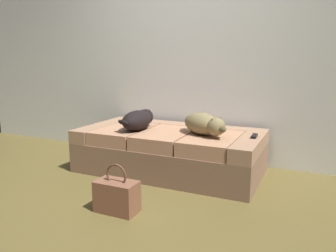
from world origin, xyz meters
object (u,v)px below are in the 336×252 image
couch (170,151)px  tv_remote (254,136)px  dog_dark (138,120)px  dog_tan (204,124)px  handbag (117,196)px

couch → tv_remote: (0.84, 0.03, 0.23)m
tv_remote → dog_dark: bearing=-175.5°
dog_dark → couch: bearing=18.5°
dog_tan → handbag: (-0.36, -0.97, -0.41)m
dog_dark → dog_tan: bearing=3.1°
dog_dark → handbag: dog_dark is taller
couch → dog_dark: 0.46m
dog_dark → tv_remote: (1.15, 0.13, -0.09)m
tv_remote → dog_tan: bearing=-170.1°
handbag → couch: bearing=91.5°
couch → dog_tan: 0.51m
dog_tan → tv_remote: dog_tan is taller
tv_remote → handbag: tv_remote is taller
handbag → dog_tan: bearing=69.7°
dog_tan → tv_remote: 0.47m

